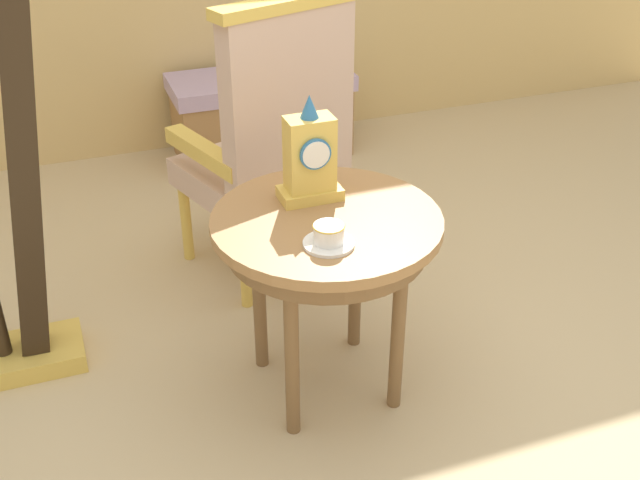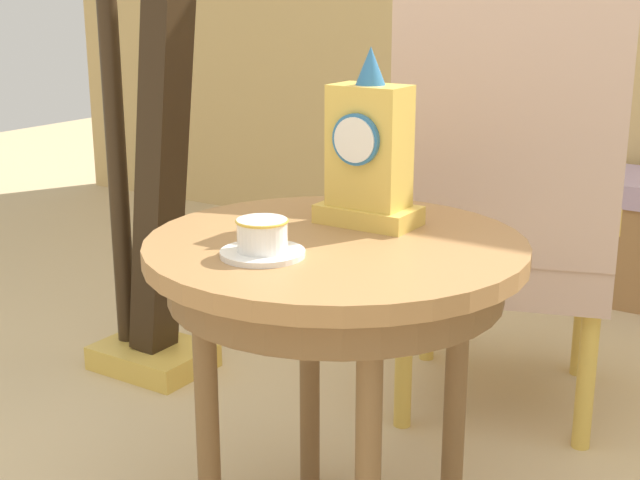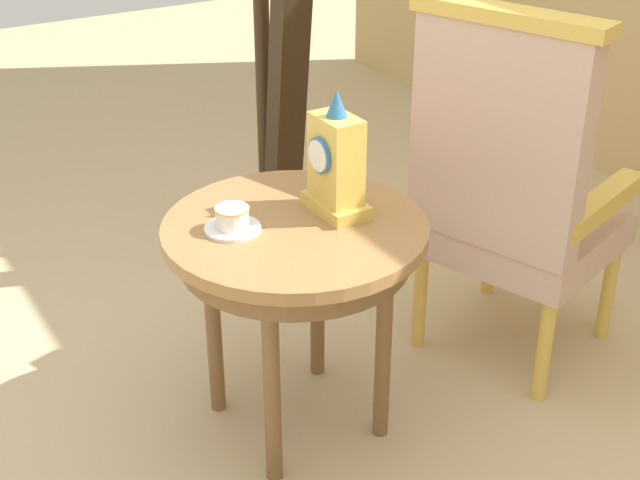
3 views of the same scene
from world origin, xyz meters
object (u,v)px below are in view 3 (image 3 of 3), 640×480
Objects in this scene: teacup_left at (232,220)px; armchair at (512,187)px; mantel_clock at (336,165)px; harp at (281,65)px; side_table at (295,250)px.

teacup_left is 0.87m from armchair.
mantel_clock is at bearing -95.09° from armchair.
mantel_clock is (0.04, 0.28, 0.11)m from teacup_left.
mantel_clock is 0.18× the size of harp.
teacup_left is 0.08× the size of harp.
side_table is 1.00m from harp.
armchair reaches higher than teacup_left.
teacup_left reaches higher than side_table.
mantel_clock is at bearing -20.43° from harp.
side_table is 0.19m from teacup_left.
armchair reaches higher than mantel_clock.
harp reaches higher than teacup_left.
mantel_clock is 0.93m from harp.
teacup_left is 0.43× the size of mantel_clock.
teacup_left is at bearing -36.30° from harp.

